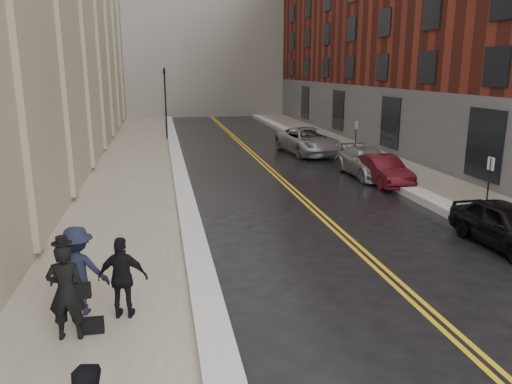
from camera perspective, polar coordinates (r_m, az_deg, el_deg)
name	(u,v)px	position (r m, az deg, el deg)	size (l,w,h in m)	color
sidewalk_left	(130,183)	(23.40, -14.17, 1.03)	(4.00, 64.00, 0.15)	gray
sidewalk_right	(405,172)	(26.27, 16.67, 2.25)	(3.00, 64.00, 0.15)	gray
lane_stripe_a	(277,178)	(23.99, 2.46, 1.58)	(0.12, 64.00, 0.01)	gold
lane_stripe_b	(282,178)	(24.05, 3.02, 1.61)	(0.12, 64.00, 0.01)	gold
snow_ridge_left	(181,180)	(23.36, -8.54, 1.42)	(0.70, 60.80, 0.26)	silver
snow_ridge_right	(371,171)	(25.46, 12.98, 2.30)	(0.85, 60.80, 0.30)	silver
building_right	(488,5)	(36.40, 25.01, 18.81)	(14.00, 50.00, 18.00)	maroon
traffic_signal	(165,98)	(36.86, -10.32, 10.54)	(0.18, 0.15, 5.20)	black
parking_sign_near	(489,182)	(18.78, 25.06, 1.02)	(0.06, 0.35, 2.23)	black
parking_sign_far	(356,136)	(29.19, 11.33, 6.24)	(0.06, 0.35, 2.23)	black
car_black	(508,226)	(16.33, 26.82, -3.45)	(1.59, 3.95, 1.35)	black
car_maroon	(383,170)	(23.37, 14.28, 2.44)	(1.37, 3.92, 1.29)	#4E0E15
car_silver_near	(367,162)	(24.98, 12.55, 3.35)	(1.91, 4.70, 1.36)	#9A9CA2
car_silver_far	(308,141)	(30.97, 5.99, 5.82)	(2.64, 5.73, 1.59)	#A3A6AB
pedestrian_main	(66,292)	(10.08, -20.86, -10.60)	(0.69, 0.46, 1.90)	black
pedestrian_b	(78,271)	(11.00, -19.66, -8.46)	(1.22, 0.70, 1.88)	black
pedestrian_c	(123,278)	(10.60, -14.97, -9.44)	(1.01, 0.42, 1.72)	black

